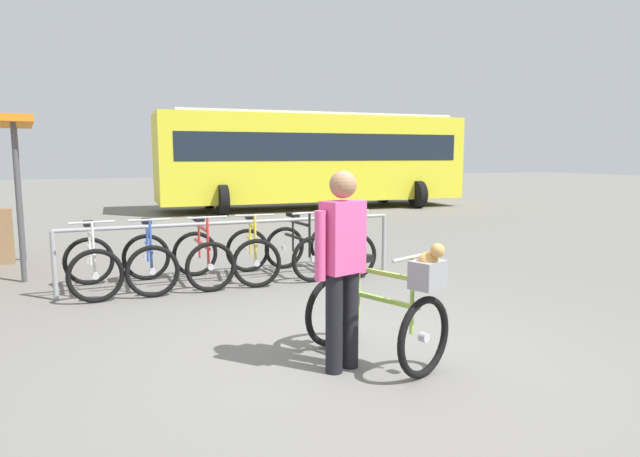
{
  "coord_description": "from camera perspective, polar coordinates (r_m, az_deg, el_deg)",
  "views": [
    {
      "loc": [
        -1.97,
        -4.22,
        1.76
      ],
      "look_at": [
        0.04,
        1.04,
        1.0
      ],
      "focal_mm": 30.61,
      "sensor_mm": 36.0,
      "label": 1
    }
  ],
  "objects": [
    {
      "name": "ground_plane",
      "position": [
        4.98,
        3.95,
        -13.06
      ],
      "size": [
        80.0,
        80.0,
        0.0
      ],
      "primitive_type": "plane",
      "color": "slate"
    },
    {
      "name": "racked_bike_red",
      "position": [
        7.65,
        -12.2,
        -2.96
      ],
      "size": [
        0.71,
        1.12,
        0.97
      ],
      "color": "black",
      "rests_on": "ground"
    },
    {
      "name": "bus_distant",
      "position": [
        18.12,
        -0.73,
        7.65
      ],
      "size": [
        10.01,
        3.42,
        3.08
      ],
      "color": "yellow",
      "rests_on": "ground"
    },
    {
      "name": "racked_bike_black",
      "position": [
        8.01,
        -2.29,
        -2.32
      ],
      "size": [
        0.77,
        1.17,
        0.97
      ],
      "color": "black",
      "rests_on": "ground"
    },
    {
      "name": "racked_bike_blue",
      "position": [
        7.57,
        -17.43,
        -3.27
      ],
      "size": [
        0.68,
        1.09,
        0.97
      ],
      "color": "black",
      "rests_on": "ground"
    },
    {
      "name": "racked_bike_lime",
      "position": [
        8.28,
        2.26,
        -2.0
      ],
      "size": [
        0.66,
        1.12,
        0.98
      ],
      "color": "black",
      "rests_on": "ground"
    },
    {
      "name": "person_with_featured_bike",
      "position": [
        4.4,
        2.36,
        -3.49
      ],
      "size": [
        0.5,
        0.3,
        1.64
      ],
      "color": "black",
      "rests_on": "ground"
    },
    {
      "name": "racked_bike_white",
      "position": [
        7.54,
        -22.74,
        -3.55
      ],
      "size": [
        0.77,
        1.16,
        0.97
      ],
      "color": "black",
      "rests_on": "ground"
    },
    {
      "name": "racked_bike_yellow",
      "position": [
        7.8,
        -7.13,
        -2.64
      ],
      "size": [
        0.78,
        1.17,
        0.97
      ],
      "color": "black",
      "rests_on": "ground"
    },
    {
      "name": "bike_rack_rail",
      "position": [
        7.52,
        -8.61,
        -0.49
      ],
      "size": [
        4.61,
        0.18,
        0.88
      ],
      "color": "#99999E",
      "rests_on": "ground"
    },
    {
      "name": "featured_bicycle",
      "position": [
        4.65,
        6.91,
        -8.29
      ],
      "size": [
        1.04,
        1.26,
        1.09
      ],
      "color": "black",
      "rests_on": "ground"
    }
  ]
}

